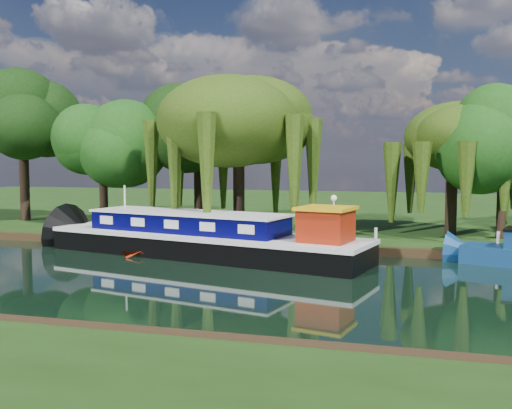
% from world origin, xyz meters
% --- Properties ---
extents(ground, '(120.00, 120.00, 0.00)m').
position_xyz_m(ground, '(0.00, 0.00, 0.00)').
color(ground, black).
extents(far_bank, '(120.00, 52.00, 0.45)m').
position_xyz_m(far_bank, '(0.00, 34.00, 0.23)').
color(far_bank, black).
rests_on(far_bank, ground).
extents(dutch_barge, '(18.12, 7.91, 3.73)m').
position_xyz_m(dutch_barge, '(-5.54, 5.70, 0.92)').
color(dutch_barge, black).
rests_on(dutch_barge, ground).
extents(red_dinghy, '(3.01, 2.20, 0.61)m').
position_xyz_m(red_dinghy, '(-8.28, 5.01, 0.00)').
color(red_dinghy, maroon).
rests_on(red_dinghy, ground).
extents(willow_left, '(7.65, 7.65, 9.17)m').
position_xyz_m(willow_left, '(-5.46, 11.41, 7.11)').
color(willow_left, black).
rests_on(willow_left, far_bank).
extents(willow_right, '(6.00, 6.00, 7.31)m').
position_xyz_m(willow_right, '(7.13, 14.65, 5.78)').
color(willow_right, black).
rests_on(willow_right, far_bank).
extents(tree_far_left, '(5.17, 5.17, 8.33)m').
position_xyz_m(tree_far_left, '(-15.58, 12.82, 6.16)').
color(tree_far_left, black).
rests_on(tree_far_left, far_bank).
extents(tree_far_back, '(6.05, 6.05, 10.17)m').
position_xyz_m(tree_far_back, '(-23.34, 14.75, 7.53)').
color(tree_far_back, black).
rests_on(tree_far_back, far_bank).
extents(tree_far_mid, '(5.52, 5.52, 9.04)m').
position_xyz_m(tree_far_mid, '(-9.84, 15.94, 6.68)').
color(tree_far_mid, black).
rests_on(tree_far_mid, far_bank).
extents(tree_far_right, '(4.67, 4.67, 7.64)m').
position_xyz_m(tree_far_right, '(9.84, 13.52, 5.71)').
color(tree_far_right, black).
rests_on(tree_far_right, far_bank).
extents(lamppost, '(0.36, 0.36, 2.56)m').
position_xyz_m(lamppost, '(0.50, 10.50, 2.42)').
color(lamppost, silver).
rests_on(lamppost, far_bank).
extents(mooring_posts, '(19.16, 0.16, 1.00)m').
position_xyz_m(mooring_posts, '(-0.50, 8.40, 0.95)').
color(mooring_posts, silver).
rests_on(mooring_posts, far_bank).
extents(reeds_near, '(33.70, 1.50, 1.10)m').
position_xyz_m(reeds_near, '(6.87, -7.57, 0.55)').
color(reeds_near, '#1B4312').
rests_on(reeds_near, ground).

